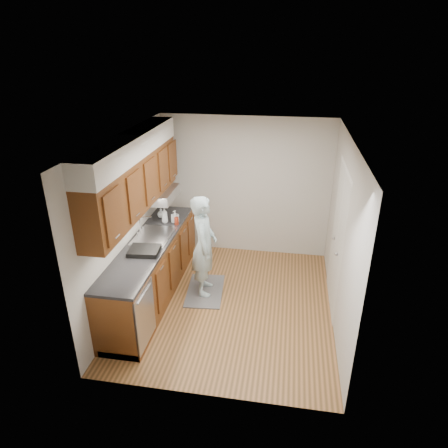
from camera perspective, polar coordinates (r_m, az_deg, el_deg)
name	(u,v)px	position (r m, az deg, el deg)	size (l,w,h in m)	color
floor	(230,303)	(6.15, 0.82, -11.25)	(3.50, 3.50, 0.00)	#9F683C
ceiling	(231,138)	(5.11, 0.99, 12.14)	(3.50, 3.50, 0.00)	white
wall_left	(127,221)	(5.91, -13.64, 0.39)	(0.02, 3.50, 2.50)	#B5B2AA
wall_right	(342,236)	(5.52, 16.50, -1.72)	(0.02, 3.50, 2.50)	#B5B2AA
wall_back	(245,187)	(7.12, 3.05, 5.25)	(3.00, 0.02, 2.50)	#B5B2AA
counter	(151,269)	(6.14, -10.35, -6.29)	(0.64, 2.80, 1.30)	brown
upper_cabinets	(135,174)	(5.64, -12.57, 6.96)	(0.47, 2.80, 1.21)	brown
closet_door	(337,241)	(5.88, 15.84, -2.41)	(0.02, 1.22, 2.05)	white
floor_mat	(205,291)	(6.42, -2.72, -9.48)	(0.55, 0.94, 0.02)	slate
person	(204,239)	(5.96, -2.89, -2.22)	(0.64, 0.42, 1.80)	#A6C3CA
soap_bottle_a	(165,215)	(6.48, -8.48, 1.28)	(0.10, 0.10, 0.26)	silver
soap_bottle_b	(175,216)	(6.47, -7.01, 1.08)	(0.09, 0.09, 0.20)	silver
soap_bottle_c	(161,213)	(6.69, -8.99, 1.57)	(0.12, 0.12, 0.16)	silver
soda_can	(176,221)	(6.40, -6.80, 0.43)	(0.07, 0.07, 0.13)	#C23B21
steel_can	(176,218)	(6.49, -6.88, 0.83)	(0.07, 0.07, 0.13)	#A5A5AA
dish_rack	(144,251)	(5.63, -11.33, -3.75)	(0.41, 0.35, 0.06)	black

